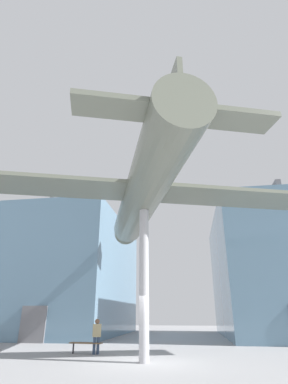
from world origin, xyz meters
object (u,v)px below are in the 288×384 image
at_px(suspended_airplane, 143,194).
at_px(plaza_bench, 86,344).
at_px(visitor_person, 97,334).
at_px(support_pylon_central, 144,280).

xyz_separation_m(suspended_airplane, plaza_bench, (-3.14, 2.11, -6.83)).
relative_size(suspended_airplane, visitor_person, 12.31).
bearing_deg(visitor_person, support_pylon_central, -61.44).
bearing_deg(visitor_person, plaza_bench, 147.50).
height_order(suspended_airplane, visitor_person, suspended_airplane).
height_order(visitor_person, plaza_bench, visitor_person).
xyz_separation_m(support_pylon_central, visitor_person, (-2.68, 2.28, -2.27)).
distance_m(support_pylon_central, plaza_bench, 4.86).
distance_m(support_pylon_central, visitor_person, 4.19).
relative_size(visitor_person, plaza_bench, 0.95).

